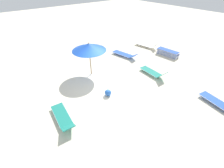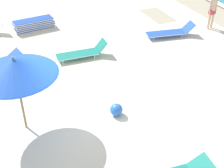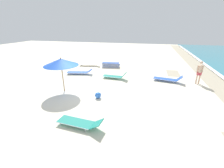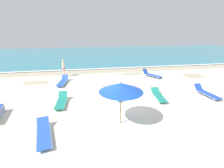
# 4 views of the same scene
# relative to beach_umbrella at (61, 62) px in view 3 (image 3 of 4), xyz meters

# --- Properties ---
(ground_plane) EXTENTS (60.00, 60.00, 0.16)m
(ground_plane) POSITION_rel_beach_umbrella_xyz_m (0.12, 1.75, -2.10)
(ground_plane) COLOR beige
(beach_umbrella) EXTENTS (2.22, 2.22, 2.32)m
(beach_umbrella) POSITION_rel_beach_umbrella_xyz_m (0.00, 0.00, 0.00)
(beach_umbrella) COLOR #9E7547
(beach_umbrella) RESTS_ON ground_plane
(lounger_stack) EXTENTS (0.82, 1.97, 0.49)m
(lounger_stack) POSITION_rel_beach_umbrella_xyz_m (-6.80, 1.59, -1.77)
(lounger_stack) COLOR blue
(lounger_stack) RESTS_ON ground_plane
(sun_lounger_beside_umbrella) EXTENTS (0.96, 2.22, 0.57)m
(sun_lounger_beside_umbrella) POSITION_rel_beach_umbrella_xyz_m (-3.66, 7.09, -1.80)
(sun_lounger_beside_umbrella) COLOR blue
(sun_lounger_beside_umbrella) RESTS_ON ground_plane
(sun_lounger_near_water_left) EXTENTS (0.79, 2.15, 0.48)m
(sun_lounger_near_water_left) POSITION_rel_beach_umbrella_xyz_m (3.33, 2.73, -1.81)
(sun_lounger_near_water_left) COLOR #1E8475
(sun_lounger_near_water_left) RESTS_ON ground_plane
(sun_lounger_near_water_right) EXTENTS (1.07, 2.39, 0.48)m
(sun_lounger_near_water_right) POSITION_rel_beach_umbrella_xyz_m (-3.76, -0.62, -1.81)
(sun_lounger_near_water_right) COLOR blue
(sun_lounger_near_water_right) RESTS_ON ground_plane
(sun_lounger_mid_beach_solo) EXTENTS (1.03, 2.30, 0.63)m
(sun_lounger_mid_beach_solo) POSITION_rel_beach_umbrella_xyz_m (-6.81, -0.79, -1.80)
(sun_lounger_mid_beach_solo) COLOR white
(sun_lounger_mid_beach_solo) RESTS_ON ground_plane
(sun_lounger_mid_beach_pair_b) EXTENTS (0.71, 2.02, 0.60)m
(sun_lounger_mid_beach_pair_b) POSITION_rel_beach_umbrella_xyz_m (-3.33, 2.82, -1.80)
(sun_lounger_mid_beach_pair_b) COLOR #1E8475
(sun_lounger_mid_beach_pair_b) RESTS_ON ground_plane
(beachgoer_wading_adult) EXTENTS (0.27, 0.45, 1.76)m
(beachgoer_wading_adult) POSITION_rel_beach_umbrella_xyz_m (-3.71, 9.28, -1.02)
(beachgoer_wading_adult) COLOR beige
(beachgoer_wading_adult) RESTS_ON ground_plane
(beach_ball) EXTENTS (0.39, 0.39, 0.39)m
(beach_ball) POSITION_rel_beach_umbrella_xyz_m (0.50, 2.61, -1.82)
(beach_ball) COLOR blue
(beach_ball) RESTS_ON ground_plane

